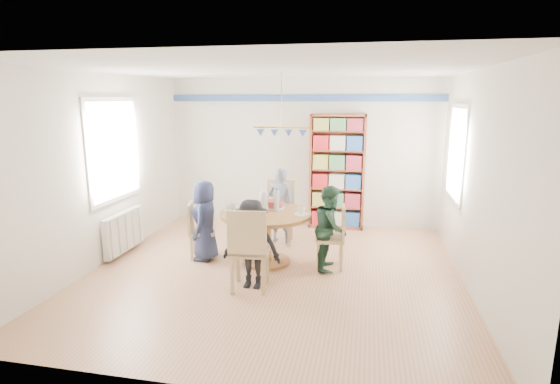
% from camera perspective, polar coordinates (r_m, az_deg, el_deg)
% --- Properties ---
extents(ground, '(5.00, 5.00, 0.00)m').
position_cam_1_polar(ground, '(6.10, -0.76, -10.48)').
color(ground, tan).
extents(room_shell, '(5.00, 5.00, 5.00)m').
position_cam_1_polar(room_shell, '(6.56, -1.43, 6.06)').
color(room_shell, white).
rests_on(room_shell, ground).
extents(radiator, '(0.12, 1.00, 0.60)m').
position_cam_1_polar(radiator, '(7.11, -19.69, -4.87)').
color(radiator, silver).
rests_on(radiator, ground).
extents(dining_table, '(1.30, 1.30, 0.75)m').
position_cam_1_polar(dining_table, '(6.28, -1.84, -4.40)').
color(dining_table, olive).
rests_on(dining_table, ground).
extents(chair_left, '(0.45, 0.45, 0.84)m').
position_cam_1_polar(chair_left, '(6.63, -10.69, -4.57)').
color(chair_left, tan).
rests_on(chair_left, ground).
extents(chair_right, '(0.43, 0.43, 0.89)m').
position_cam_1_polar(chair_right, '(6.16, 7.25, -5.48)').
color(chair_right, tan).
rests_on(chair_right, ground).
extents(chair_far, '(0.49, 0.49, 1.02)m').
position_cam_1_polar(chair_far, '(7.21, 0.01, -2.16)').
color(chair_far, tan).
rests_on(chair_far, ground).
extents(chair_near, '(0.52, 0.52, 1.06)m').
position_cam_1_polar(chair_near, '(5.35, -4.11, -7.11)').
color(chair_near, tan).
rests_on(chair_near, ground).
extents(person_left, '(0.41, 0.60, 1.19)m').
position_cam_1_polar(person_left, '(6.50, -9.77, -3.68)').
color(person_left, '#1A213B').
rests_on(person_left, ground).
extents(person_right, '(0.45, 0.58, 1.18)m').
position_cam_1_polar(person_right, '(6.10, 6.66, -4.66)').
color(person_right, '#1B3725').
rests_on(person_right, ground).
extents(person_far, '(0.50, 0.37, 1.25)m').
position_cam_1_polar(person_far, '(7.15, 0.11, -1.76)').
color(person_far, gray).
rests_on(person_far, ground).
extents(person_near, '(0.76, 0.46, 1.14)m').
position_cam_1_polar(person_near, '(5.47, -3.71, -6.84)').
color(person_near, black).
rests_on(person_near, ground).
extents(bookshelf, '(0.99, 0.30, 2.07)m').
position_cam_1_polar(bookshelf, '(7.97, 7.48, 2.47)').
color(bookshelf, brown).
rests_on(bookshelf, ground).
extents(tableware, '(1.25, 1.25, 0.33)m').
position_cam_1_polar(tableware, '(6.24, -2.04, -1.99)').
color(tableware, white).
rests_on(tableware, dining_table).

